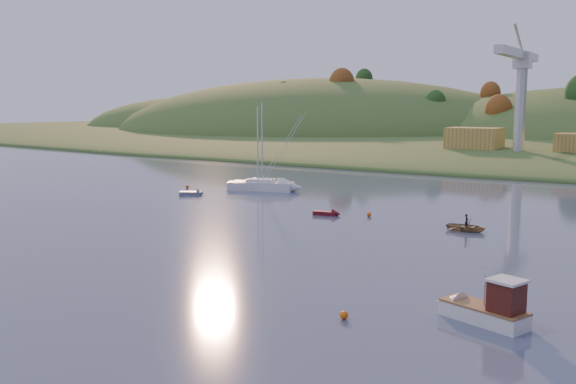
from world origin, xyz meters
The scene contains 17 objects.
shore_slope centered at (0.00, 165.00, 0.00)m, with size 640.00×150.00×7.00m, color #2B4B1E.
hill_left_far centered at (-160.00, 215.00, 0.00)m, with size 120.00×100.00×32.00m, color #2B4B1E.
hill_left centered at (-90.00, 200.00, 0.00)m, with size 170.00×140.00×44.00m, color #2B4B1E.
hillside_trees centered at (0.00, 185.00, 0.00)m, with size 280.00×50.00×32.00m, color #1C4318, non-canonical shape.
wharf centered at (5.00, 122.00, 1.20)m, with size 42.00×16.00×2.40m, color slate.
shed_west centered at (-8.00, 123.00, 4.80)m, with size 11.00×8.00×4.80m, color #A57537.
dock_crane centered at (2.00, 118.39, 17.17)m, with size 3.20×28.00×20.30m.
fishing_boat centered at (23.53, 19.99, 0.82)m, with size 6.07×3.58×3.70m.
sailboat_near centered at (-19.42, 58.63, 0.77)m, with size 8.81×6.29×11.94m.
sailboat_far centered at (-18.79, 58.83, 0.79)m, with size 9.34×4.85×12.42m.
canoe centered at (14.89, 45.33, 0.40)m, with size 2.73×3.83×0.79m, color #917D50.
paddler centered at (14.89, 45.33, 0.71)m, with size 0.52×0.34×1.41m, color black.
red_tender centered at (-0.43, 45.83, 0.22)m, with size 3.23×1.52×1.06m.
grey_dinghy centered at (-23.62, 49.85, 0.25)m, with size 3.46×2.79×1.24m.
buoy_0 centered at (17.06, 16.04, 0.25)m, with size 0.50×0.50×0.50m, color #E05B0B.
buoy_1 centered at (3.41, 47.56, 0.25)m, with size 0.50×0.50×0.50m, color #E05B0B.
buoy_2 centered at (-29.26, 54.62, 0.25)m, with size 0.50×0.50×0.50m, color #E05B0B.
Camera 1 is at (33.53, -15.29, 12.16)m, focal length 40.00 mm.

